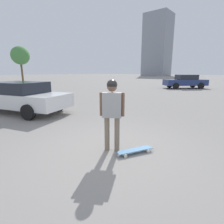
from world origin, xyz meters
TOP-DOWN VIEW (x-y plane):
  - ground_plane at (0.00, 0.00)m, footprint 220.00×220.00m
  - person at (0.00, 0.00)m, footprint 0.40×0.50m
  - skateboard at (0.22, -0.51)m, footprint 0.88×0.57m
  - car_parked_near at (0.44, 5.92)m, footprint 3.18×5.11m
  - car_parked_far at (17.77, 3.84)m, footprint 4.46×4.50m
  - building_block_distant at (70.75, 32.98)m, footprint 9.24×10.18m
  - tree_distant at (12.10, 31.78)m, footprint 3.26×3.26m

SIDE VIEW (x-z plane):
  - ground_plane at x=0.00m, z-range 0.00..0.00m
  - skateboard at x=0.22m, z-range 0.03..0.11m
  - car_parked_near at x=0.44m, z-range 0.03..1.43m
  - car_parked_far at x=17.77m, z-range 0.02..1.55m
  - person at x=0.00m, z-range 0.21..1.91m
  - tree_distant at x=12.10m, z-range 1.52..7.90m
  - building_block_distant at x=70.75m, z-range 0.00..25.42m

